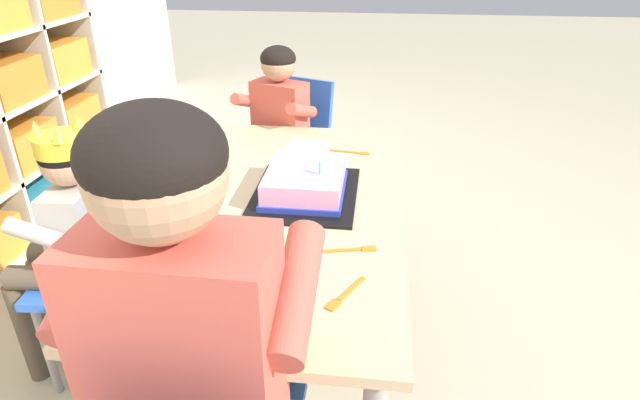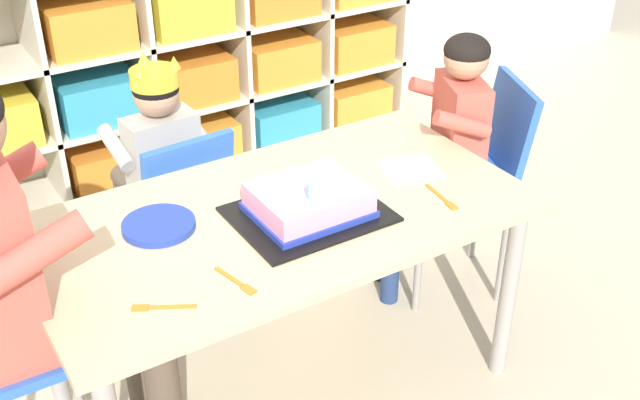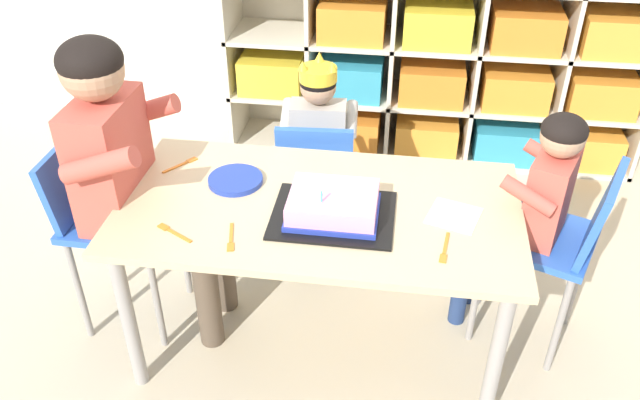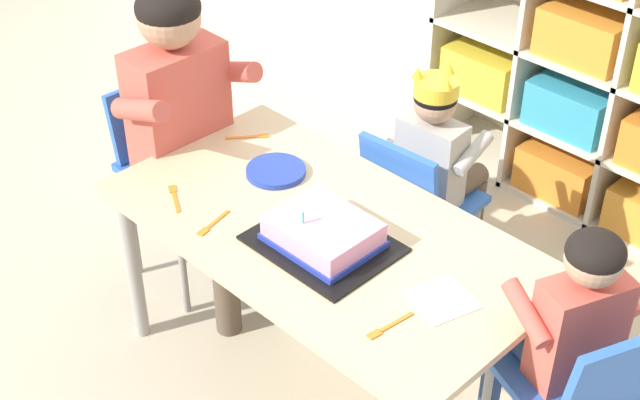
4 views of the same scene
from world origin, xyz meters
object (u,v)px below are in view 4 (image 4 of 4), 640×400
object	(u,v)px
activity_table	(324,248)
birthday_cake_on_tray	(323,235)
paper_plate_stack	(276,171)
classroom_chair_guest_side	(582,388)
fork_near_cake_tray	(388,327)
fork_by_napkin	(212,225)
fork_near_child_seat	(250,137)
classroom_chair_adult_side	(175,161)
adult_helper_seated	(191,116)
guest_at_table_side	(564,323)
fork_at_table_front_edge	(174,197)
child_with_crown	(438,152)
classroom_chair_blue	(415,203)

from	to	relation	value
activity_table	birthday_cake_on_tray	xyz separation A→B (m)	(0.05, -0.05, 0.10)
activity_table	paper_plate_stack	xyz separation A→B (m)	(-0.28, 0.09, 0.08)
classroom_chair_guest_side	paper_plate_stack	distance (m)	1.05
classroom_chair_guest_side	paper_plate_stack	xyz separation A→B (m)	(-1.04, -0.04, 0.15)
fork_near_cake_tray	fork_by_napkin	world-z (taller)	same
activity_table	fork_near_child_seat	distance (m)	0.52
classroom_chair_adult_side	adult_helper_seated	distance (m)	0.25
fork_near_cake_tray	guest_at_table_side	bearing A→B (deg)	-32.48
classroom_chair_adult_side	fork_at_table_front_edge	size ratio (longest dim) A/B	5.59
paper_plate_stack	classroom_chair_guest_side	bearing A→B (deg)	1.96
activity_table	child_with_crown	size ratio (longest dim) A/B	1.50
child_with_crown	classroom_chair_adult_side	distance (m)	0.85
activity_table	classroom_chair_guest_side	size ratio (longest dim) A/B	1.74
child_with_crown	classroom_chair_guest_side	size ratio (longest dim) A/B	1.16
activity_table	birthday_cake_on_tray	size ratio (longest dim) A/B	3.38
classroom_chair_adult_side	fork_at_table_front_edge	world-z (taller)	classroom_chair_adult_side
classroom_chair_guest_side	fork_at_table_front_edge	world-z (taller)	classroom_chair_guest_side
fork_by_napkin	classroom_chair_blue	bearing A→B (deg)	-24.19
classroom_chair_adult_side	fork_near_child_seat	bearing A→B (deg)	-59.71
fork_near_child_seat	guest_at_table_side	bearing A→B (deg)	127.32
classroom_chair_guest_side	fork_near_cake_tray	world-z (taller)	classroom_chair_guest_side
fork_near_cake_tray	fork_near_child_seat	bearing A→B (deg)	76.36
classroom_chair_guest_side	birthday_cake_on_tray	distance (m)	0.74
adult_helper_seated	fork_near_cake_tray	size ratio (longest dim) A/B	7.72
guest_at_table_side	fork_by_napkin	distance (m)	0.95
guest_at_table_side	fork_near_child_seat	size ratio (longest dim) A/B	7.49
guest_at_table_side	fork_near_child_seat	xyz separation A→B (m)	(-1.14, 0.01, 0.02)
birthday_cake_on_tray	fork_near_cake_tray	xyz separation A→B (m)	(0.33, -0.11, -0.03)
classroom_chair_blue	guest_at_table_side	world-z (taller)	guest_at_table_side
classroom_chair_adult_side	fork_near_cake_tray	bearing A→B (deg)	-99.37
fork_near_child_seat	fork_at_table_front_edge	distance (m)	0.38
activity_table	classroom_chair_guest_side	world-z (taller)	classroom_chair_guest_side
activity_table	child_with_crown	distance (m)	0.61
classroom_chair_adult_side	birthday_cake_on_tray	bearing A→B (deg)	-95.49
fork_at_table_front_edge	fork_near_cake_tray	size ratio (longest dim) A/B	0.90
activity_table	guest_at_table_side	world-z (taller)	guest_at_table_side
classroom_chair_adult_side	adult_helper_seated	world-z (taller)	adult_helper_seated
activity_table	fork_by_napkin	xyz separation A→B (m)	(-0.22, -0.21, 0.07)
classroom_chair_guest_side	fork_at_table_front_edge	xyz separation A→B (m)	(-1.15, -0.32, 0.14)
classroom_chair_guest_side	guest_at_table_side	bearing A→B (deg)	-90.00
fork_near_child_seat	fork_near_cake_tray	world-z (taller)	same
child_with_crown	paper_plate_stack	world-z (taller)	child_with_crown
classroom_chair_blue	child_with_crown	size ratio (longest dim) A/B	0.77
birthday_cake_on_tray	fork_near_cake_tray	world-z (taller)	birthday_cake_on_tray
activity_table	fork_at_table_front_edge	size ratio (longest dim) A/B	9.94
child_with_crown	guest_at_table_side	world-z (taller)	guest_at_table_side
activity_table	classroom_chair_blue	bearing A→B (deg)	99.27
child_with_crown	fork_near_cake_tray	world-z (taller)	child_with_crown
adult_helper_seated	fork_near_child_seat	xyz separation A→B (m)	(0.12, 0.13, -0.08)
classroom_chair_blue	adult_helper_seated	bearing A→B (deg)	37.35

